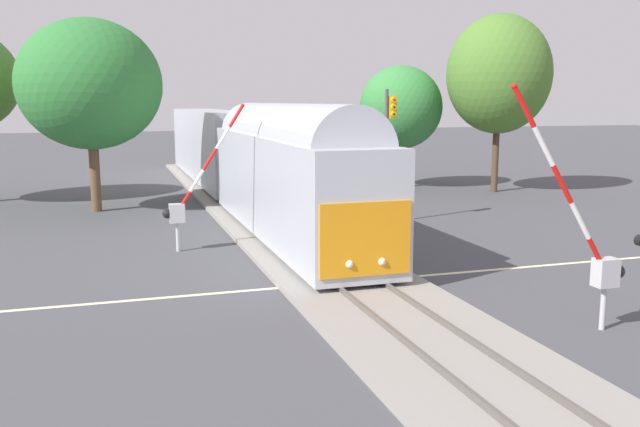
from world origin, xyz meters
name	(u,v)px	position (x,y,z in m)	size (l,w,h in m)	color
ground_plane	(346,282)	(0.00, 0.00, 0.00)	(220.00, 220.00, 0.00)	#47474C
road_centre_stripe	(346,282)	(0.00, 0.00, 0.00)	(44.00, 0.20, 0.01)	beige
railway_track	(346,279)	(0.00, 0.00, 0.10)	(4.40, 80.00, 0.32)	gray
commuter_train	(241,153)	(0.00, 17.02, 2.79)	(3.04, 40.28, 5.16)	#B2B7C1
crossing_gate_near	(596,252)	(4.22, -6.01, 1.98)	(3.41, 0.40, 5.96)	#B7B7BC
crossing_gate_far	(184,202)	(-4.28, 6.01, 1.87)	(3.15, 0.40, 5.47)	#B7B7BC
traffic_signal_far_side	(389,135)	(5.27, 9.11, 4.07)	(0.53, 0.38, 6.10)	#4C4C51
oak_behind_train	(90,85)	(-7.57, 16.70, 6.37)	(7.06, 7.06, 9.61)	brown
maple_right_background	(499,74)	(15.89, 17.19, 7.15)	(6.28, 6.28, 10.73)	#4C3828
oak_far_right	(401,108)	(11.13, 20.86, 5.15)	(5.28, 5.28, 7.81)	#4C3828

